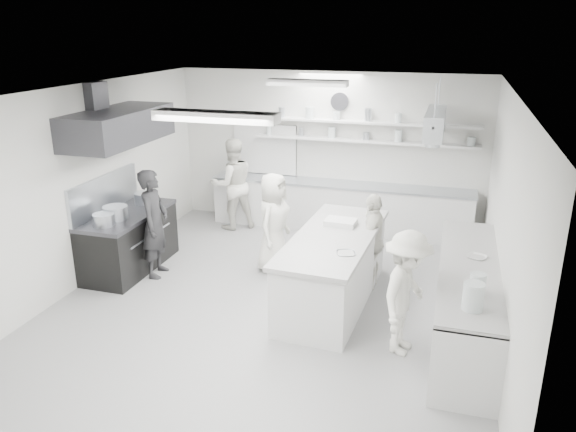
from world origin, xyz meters
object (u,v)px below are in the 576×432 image
(back_counter, at_px, (339,207))
(cook_stove, at_px, (154,223))
(prep_island, at_px, (333,270))
(right_counter, at_px, (466,301))
(cook_back, at_px, (233,184))
(stove, at_px, (129,243))

(back_counter, distance_m, cook_stove, 3.75)
(prep_island, bearing_deg, right_counter, -10.17)
(cook_back, bearing_deg, cook_stove, 43.42)
(right_counter, relative_size, prep_island, 1.26)
(cook_stove, bearing_deg, cook_back, -16.63)
(cook_back, bearing_deg, back_counter, 154.95)
(prep_island, relative_size, cook_stove, 1.51)
(stove, bearing_deg, back_counter, 43.99)
(stove, height_order, right_counter, right_counter)
(back_counter, distance_m, prep_island, 3.02)
(cook_stove, bearing_deg, back_counter, -47.80)
(right_counter, xyz_separation_m, prep_island, (-1.83, 0.43, 0.01))
(right_counter, bearing_deg, cook_back, 146.22)
(back_counter, relative_size, right_counter, 1.52)
(stove, relative_size, cook_stove, 1.04)
(stove, height_order, prep_island, prep_island)
(prep_island, height_order, cook_stove, cook_stove)
(back_counter, bearing_deg, stove, -136.01)
(right_counter, bearing_deg, stove, 173.48)
(back_counter, height_order, prep_island, prep_island)
(back_counter, xyz_separation_m, right_counter, (2.35, -3.40, 0.01))
(right_counter, xyz_separation_m, cook_stove, (-4.71, 0.52, 0.40))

